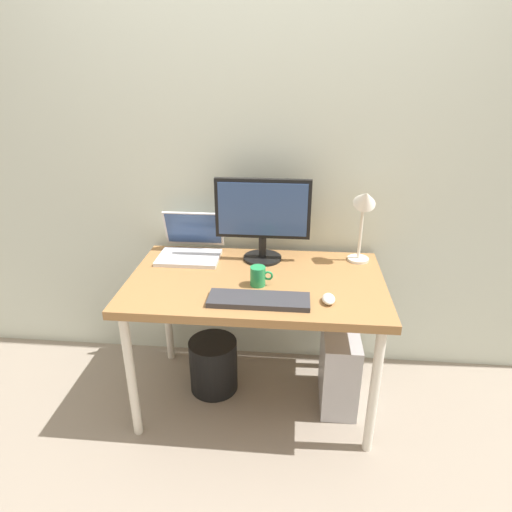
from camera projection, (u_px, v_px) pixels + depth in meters
ground_plane at (256, 396)px, 2.42m from camera, size 6.00×6.00×0.00m
back_wall at (264, 141)px, 2.29m from camera, size 4.40×0.04×2.60m
desk at (256, 291)px, 2.16m from camera, size 1.22×0.73×0.72m
monitor at (263, 215)px, 2.25m from camera, size 0.48×0.20×0.43m
laptop at (191, 245)px, 2.37m from camera, size 0.32×0.29×0.22m
desk_lamp at (364, 209)px, 2.19m from camera, size 0.11×0.16×0.41m
keyboard at (259, 300)px, 1.92m from camera, size 0.44×0.14×0.02m
mouse at (329, 299)px, 1.92m from camera, size 0.06×0.09×0.03m
coffee_mug at (258, 276)px, 2.06m from camera, size 0.11×0.07×0.09m
computer_tower at (339, 367)px, 2.33m from camera, size 0.18×0.36×0.42m
wastebasket at (214, 365)px, 2.44m from camera, size 0.26×0.26×0.30m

